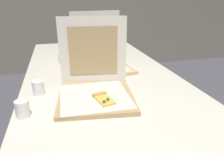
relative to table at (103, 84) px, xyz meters
The scene contains 6 objects.
table is the anchor object (origin of this frame).
pizza_box_front 0.29m from the table, 109.34° to the right, with size 0.41×0.41×0.39m.
pizza_box_middle 0.21m from the table, 81.05° to the left, with size 0.41×0.41×0.39m.
cup_white_near_center 0.42m from the table, 156.47° to the right, with size 0.06×0.06×0.07m, color white.
cup_white_far 0.45m from the table, 121.75° to the left, with size 0.06×0.06×0.07m, color white.
cup_white_near_left 0.58m from the table, 138.55° to the right, with size 0.06×0.06×0.07m, color white.
Camera 1 is at (-0.26, -0.64, 1.24)m, focal length 34.32 mm.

